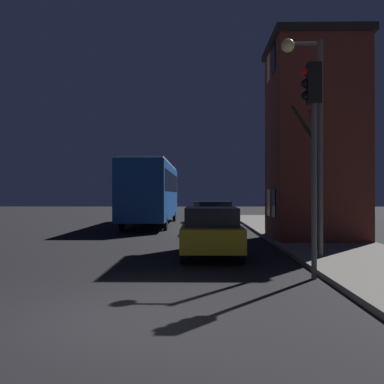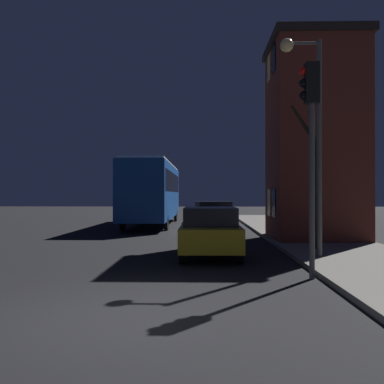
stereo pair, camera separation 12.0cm
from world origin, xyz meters
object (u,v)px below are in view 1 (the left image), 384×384
object	(u,v)px
streetlamp	(310,113)
car_mid_lane	(215,216)
bus	(152,189)
car_far_lane	(206,211)
traffic_light	(313,125)
bare_tree	(317,183)
car_near_lane	(211,231)

from	to	relation	value
streetlamp	car_mid_lane	size ratio (longest dim) A/B	1.57
streetlamp	bus	bearing A→B (deg)	113.33
streetlamp	car_far_lane	distance (m)	17.84
traffic_light	bus	size ratio (longest dim) A/B	0.41
car_mid_lane	car_far_lane	distance (m)	8.39
traffic_light	bare_tree	xyz separation A→B (m)	(1.23, 4.18, -1.16)
car_mid_lane	bare_tree	bearing A→B (deg)	-67.76
streetlamp	traffic_light	bearing A→B (deg)	-103.20
bus	car_mid_lane	world-z (taller)	bus
streetlamp	bare_tree	bearing A→B (deg)	68.91
bare_tree	car_mid_lane	world-z (taller)	bare_tree
bare_tree	bus	xyz separation A→B (m)	(-6.61, 12.23, -0.02)
car_far_lane	traffic_light	bearing A→B (deg)	-84.07
bus	car_near_lane	bearing A→B (deg)	-76.27
streetlamp	car_far_lane	bearing A→B (deg)	98.74
streetlamp	bare_tree	distance (m)	2.59
car_mid_lane	streetlamp	bearing A→B (deg)	-75.24
streetlamp	bus	size ratio (longest dim) A/B	0.52
traffic_light	car_near_lane	size ratio (longest dim) A/B	1.25
car_mid_lane	car_far_lane	size ratio (longest dim) A/B	0.97
traffic_light	car_far_lane	size ratio (longest dim) A/B	1.18
streetlamp	car_mid_lane	xyz separation A→B (m)	(-2.35, 8.92, -3.34)
bare_tree	car_near_lane	bearing A→B (deg)	-163.34
bus	car_far_lane	xyz separation A→B (m)	(3.32, 3.44, -1.49)
traffic_light	car_mid_lane	size ratio (longest dim) A/B	1.22
streetlamp	bare_tree	world-z (taller)	streetlamp
bare_tree	traffic_light	bearing A→B (deg)	-106.36
streetlamp	car_near_lane	size ratio (longest dim) A/B	1.60
car_near_lane	car_mid_lane	xyz separation A→B (m)	(0.39, 8.30, 0.02)
bus	car_far_lane	distance (m)	5.01
bare_tree	car_mid_lane	distance (m)	8.00
traffic_light	bus	xyz separation A→B (m)	(-5.38, 16.41, -1.19)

